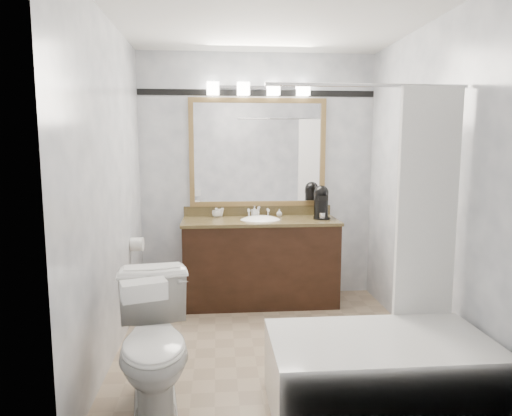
# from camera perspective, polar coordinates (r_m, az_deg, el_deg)

# --- Properties ---
(room) EXTENTS (2.42, 2.62, 2.52)m
(room) POSITION_cam_1_polar(r_m,az_deg,el_deg) (3.44, 2.14, 2.40)
(room) COLOR #9D866A
(room) RESTS_ON ground
(vanity) EXTENTS (1.53, 0.58, 0.97)m
(vanity) POSITION_cam_1_polar(r_m,az_deg,el_deg) (4.58, 0.52, -6.48)
(vanity) COLOR black
(vanity) RESTS_ON ground
(mirror) EXTENTS (1.40, 0.04, 1.10)m
(mirror) POSITION_cam_1_polar(r_m,az_deg,el_deg) (4.70, 0.23, 6.92)
(mirror) COLOR olive
(mirror) RESTS_ON room
(vanity_light_bar) EXTENTS (1.02, 0.14, 0.12)m
(vanity_light_bar) POSITION_cam_1_polar(r_m,az_deg,el_deg) (4.68, 0.30, 14.68)
(vanity_light_bar) COLOR silver
(vanity_light_bar) RESTS_ON room
(accent_stripe) EXTENTS (2.40, 0.01, 0.06)m
(accent_stripe) POSITION_cam_1_polar(r_m,az_deg,el_deg) (4.74, 0.22, 14.19)
(accent_stripe) COLOR black
(accent_stripe) RESTS_ON room
(bathtub) EXTENTS (1.30, 0.75, 1.96)m
(bathtub) POSITION_cam_1_polar(r_m,az_deg,el_deg) (2.98, 15.48, -18.21)
(bathtub) COLOR white
(bathtub) RESTS_ON ground
(tp_roll) EXTENTS (0.11, 0.12, 0.12)m
(tp_roll) POSITION_cam_1_polar(r_m,az_deg,el_deg) (4.22, -14.64, -4.39)
(tp_roll) COLOR white
(tp_roll) RESTS_ON room
(toilet) EXTENTS (0.56, 0.84, 0.80)m
(toilet) POSITION_cam_1_polar(r_m,az_deg,el_deg) (2.89, -12.50, -16.38)
(toilet) COLOR white
(toilet) RESTS_ON ground
(tissue_box) EXTENTS (0.25, 0.19, 0.09)m
(tissue_box) POSITION_cam_1_polar(r_m,az_deg,el_deg) (2.43, -13.84, -9.92)
(tissue_box) COLOR white
(tissue_box) RESTS_ON toilet
(coffee_maker) EXTENTS (0.17, 0.22, 0.33)m
(coffee_maker) POSITION_cam_1_polar(r_m,az_deg,el_deg) (4.60, 8.15, 0.82)
(coffee_maker) COLOR black
(coffee_maker) RESTS_ON vanity
(cup_left) EXTENTS (0.12, 0.12, 0.07)m
(cup_left) POSITION_cam_1_polar(r_m,az_deg,el_deg) (4.66, -4.98, -0.71)
(cup_left) COLOR white
(cup_left) RESTS_ON vanity
(cup_right) EXTENTS (0.11, 0.11, 0.09)m
(cup_right) POSITION_cam_1_polar(r_m,az_deg,el_deg) (4.69, -4.60, -0.55)
(cup_right) COLOR white
(cup_right) RESTS_ON vanity
(soap_bottle_a) EXTENTS (0.07, 0.07, 0.11)m
(soap_bottle_a) POSITION_cam_1_polar(r_m,az_deg,el_deg) (4.66, -0.20, -0.42)
(soap_bottle_a) COLOR white
(soap_bottle_a) RESTS_ON vanity
(soap_bottle_b) EXTENTS (0.07, 0.07, 0.07)m
(soap_bottle_b) POSITION_cam_1_polar(r_m,az_deg,el_deg) (4.69, 2.93, -0.61)
(soap_bottle_b) COLOR white
(soap_bottle_b) RESTS_ON vanity
(soap_bar) EXTENTS (0.08, 0.06, 0.02)m
(soap_bar) POSITION_cam_1_polar(r_m,az_deg,el_deg) (4.62, 0.83, -1.06)
(soap_bar) COLOR beige
(soap_bar) RESTS_ON vanity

